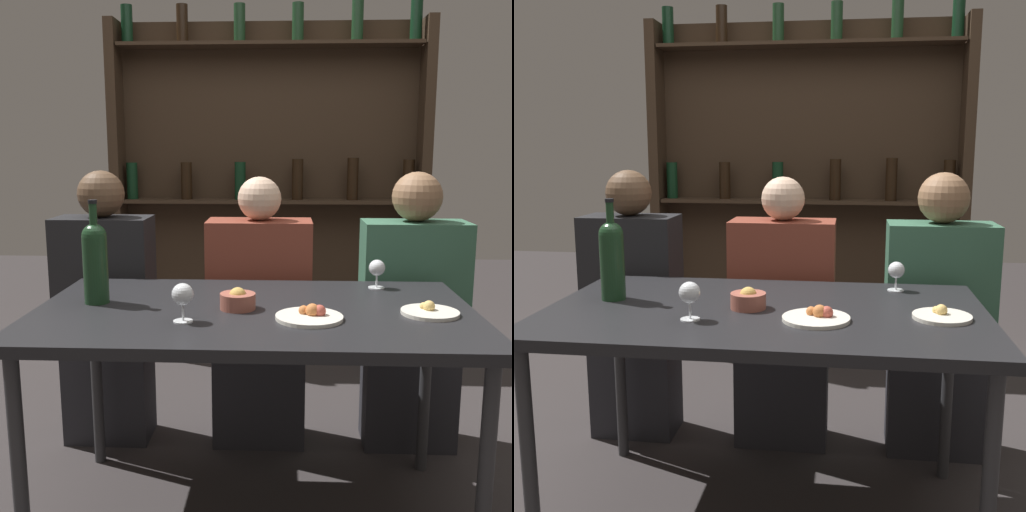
{
  "view_description": "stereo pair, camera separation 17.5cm",
  "coord_description": "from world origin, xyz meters",
  "views": [
    {
      "loc": [
        0.1,
        -1.89,
        1.27
      ],
      "look_at": [
        0.0,
        0.13,
        0.91
      ],
      "focal_mm": 42.0,
      "sensor_mm": 36.0,
      "label": 1
    },
    {
      "loc": [
        0.27,
        -1.87,
        1.27
      ],
      "look_at": [
        0.0,
        0.13,
        0.91
      ],
      "focal_mm": 42.0,
      "sensor_mm": 36.0,
      "label": 2
    }
  ],
  "objects": [
    {
      "name": "dining_table",
      "position": [
        0.0,
        0.0,
        0.7
      ],
      "size": [
        1.43,
        0.83,
        0.76
      ],
      "color": "black",
      "rests_on": "ground_plane"
    },
    {
      "name": "wine_rack_wall",
      "position": [
        0.0,
        1.83,
        1.08
      ],
      "size": [
        1.92,
        0.21,
        2.12
      ],
      "color": "#38281C",
      "rests_on": "ground_plane"
    },
    {
      "name": "wine_glass_1",
      "position": [
        -0.21,
        -0.17,
        0.84
      ],
      "size": [
        0.07,
        0.07,
        0.12
      ],
      "color": "silver",
      "rests_on": "dining_table"
    },
    {
      "name": "food_plate_0",
      "position": [
        0.55,
        -0.05,
        0.77
      ],
      "size": [
        0.18,
        0.18,
        0.04
      ],
      "color": "silver",
      "rests_on": "dining_table"
    },
    {
      "name": "seated_person_left",
      "position": [
        -0.67,
        0.58,
        0.55
      ],
      "size": [
        0.4,
        0.22,
        1.18
      ],
      "color": "#26262B",
      "rests_on": "ground_plane"
    },
    {
      "name": "seated_person_center",
      "position": [
        -0.01,
        0.58,
        0.54
      ],
      "size": [
        0.43,
        0.22,
        1.16
      ],
      "color": "#26262B",
      "rests_on": "ground_plane"
    },
    {
      "name": "food_plate_1",
      "position": [
        0.18,
        -0.12,
        0.77
      ],
      "size": [
        0.21,
        0.21,
        0.05
      ],
      "color": "silver",
      "rests_on": "dining_table"
    },
    {
      "name": "wine_glass_0",
      "position": [
        0.44,
        0.3,
        0.83
      ],
      "size": [
        0.06,
        0.06,
        0.11
      ],
      "color": "silver",
      "rests_on": "dining_table"
    },
    {
      "name": "seated_person_right",
      "position": [
        0.64,
        0.58,
        0.55
      ],
      "size": [
        0.43,
        0.22,
        1.18
      ],
      "color": "#26262B",
      "rests_on": "ground_plane"
    },
    {
      "name": "wine_bottle",
      "position": [
        -0.53,
        0.04,
        0.91
      ],
      "size": [
        0.08,
        0.08,
        0.35
      ],
      "color": "#19381E",
      "rests_on": "dining_table"
    },
    {
      "name": "snack_bowl",
      "position": [
        -0.05,
        -0.01,
        0.79
      ],
      "size": [
        0.12,
        0.12,
        0.07
      ],
      "color": "#995142",
      "rests_on": "dining_table"
    }
  ]
}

